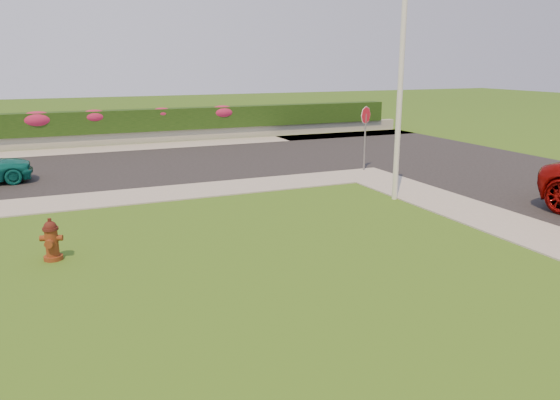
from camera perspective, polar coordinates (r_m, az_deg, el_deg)
name	(u,v)px	position (r m, az deg, el deg)	size (l,w,h in m)	color
ground	(294,307)	(9.46, 1.52, -11.08)	(120.00, 120.00, 0.00)	black
street_far	(9,176)	(22.17, -26.44, 2.30)	(26.00, 8.00, 0.04)	black
curb_corner	(365,175)	(20.23, 8.92, 2.62)	(2.00, 2.00, 0.04)	gray
sidewalk_beyond	(108,149)	(27.18, -17.54, 5.10)	(34.00, 2.00, 0.04)	gray
retaining_wall	(104,139)	(28.62, -17.90, 6.07)	(34.00, 0.40, 0.60)	gray
hedge	(103,122)	(28.62, -18.05, 7.78)	(32.00, 0.90, 1.10)	black
fire_hydrant	(51,240)	(12.36, -22.77, -3.91)	(0.47, 0.45, 0.90)	#4A1A0B
utility_pole	(399,102)	(16.45, 12.37, 9.94)	(0.16, 0.16, 5.79)	silver
stop_sign	(365,123)	(20.77, 8.92, 7.91)	(0.60, 0.33, 2.44)	slate
flower_clump_c	(37,120)	(28.38, -24.04, 7.69)	(1.56, 1.00, 0.78)	#B71F5C
flower_clump_d	(94,117)	(28.46, -18.83, 8.26)	(1.34, 0.86, 0.67)	#B71F5C
flower_clump_e	(162,113)	(28.91, -12.25, 8.85)	(1.14, 0.73, 0.57)	#B71F5C
flower_clump_f	(222,112)	(29.70, -6.07, 9.12)	(1.44, 0.92, 0.72)	#B71F5C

